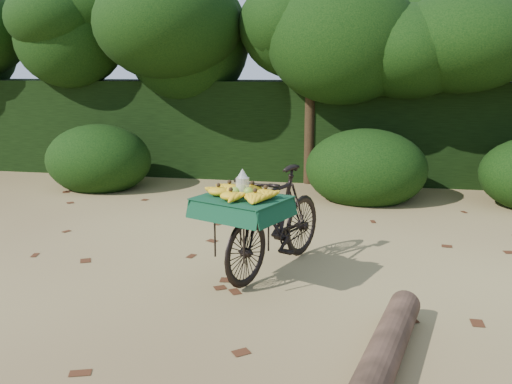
# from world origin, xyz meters

# --- Properties ---
(ground) EXTENTS (80.00, 80.00, 0.00)m
(ground) POSITION_xyz_m (0.00, 0.00, 0.00)
(ground) COLOR tan
(ground) RESTS_ON ground
(vendor_bicycle) EXTENTS (1.27, 1.90, 1.07)m
(vendor_bicycle) POSITION_xyz_m (0.59, 1.02, 0.55)
(vendor_bicycle) COLOR black
(vendor_bicycle) RESTS_ON ground
(hedge_backdrop) EXTENTS (26.00, 1.80, 1.80)m
(hedge_backdrop) POSITION_xyz_m (0.00, 6.30, 0.90)
(hedge_backdrop) COLOR black
(hedge_backdrop) RESTS_ON ground
(tree_row) EXTENTS (14.50, 2.00, 4.00)m
(tree_row) POSITION_xyz_m (-0.65, 5.50, 2.00)
(tree_row) COLOR black
(tree_row) RESTS_ON ground
(bush_clumps) EXTENTS (8.80, 1.70, 0.90)m
(bush_clumps) POSITION_xyz_m (0.50, 4.30, 0.45)
(bush_clumps) COLOR black
(bush_clumps) RESTS_ON ground
(leaf_litter) EXTENTS (7.00, 7.30, 0.01)m
(leaf_litter) POSITION_xyz_m (0.00, 0.65, 0.01)
(leaf_litter) COLOR #472413
(leaf_litter) RESTS_ON ground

